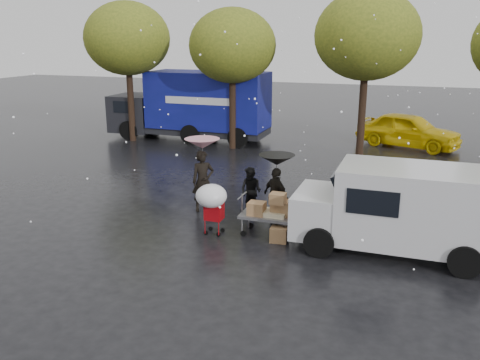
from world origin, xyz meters
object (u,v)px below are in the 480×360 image
(person_pink, at_px, (203,181))
(yellow_taxi, at_px, (408,130))
(person_black, at_px, (276,196))
(blue_truck, at_px, (193,106))
(shopping_cart, at_px, (212,199))
(white_van, at_px, (401,208))
(vendor_cart, at_px, (271,210))

(person_pink, height_order, yellow_taxi, person_pink)
(person_black, xyz_separation_m, blue_truck, (-7.27, 10.38, 0.93))
(person_pink, height_order, blue_truck, blue_truck)
(shopping_cart, bearing_deg, person_black, 47.35)
(person_black, bearing_deg, shopping_cart, 80.86)
(blue_truck, bearing_deg, person_pink, -64.25)
(white_van, relative_size, yellow_taxi, 1.00)
(blue_truck, bearing_deg, person_black, -54.99)
(vendor_cart, bearing_deg, blue_truck, 123.13)
(vendor_cart, relative_size, shopping_cart, 1.04)
(person_pink, distance_m, white_van, 5.99)
(person_black, xyz_separation_m, vendor_cart, (0.12, -0.95, -0.10))
(vendor_cart, distance_m, blue_truck, 13.56)
(vendor_cart, xyz_separation_m, shopping_cart, (-1.50, -0.55, 0.34))
(vendor_cart, height_order, white_van, white_van)
(white_van, distance_m, yellow_taxi, 13.06)
(person_pink, xyz_separation_m, person_black, (2.42, -0.33, -0.12))
(shopping_cart, height_order, white_van, white_van)
(person_black, distance_m, white_van, 3.57)
(person_pink, xyz_separation_m, vendor_cart, (2.54, -1.28, -0.22))
(vendor_cart, height_order, yellow_taxi, yellow_taxi)
(shopping_cart, height_order, blue_truck, blue_truck)
(vendor_cart, bearing_deg, yellow_taxi, 76.38)
(yellow_taxi, bearing_deg, blue_truck, 120.24)
(person_black, xyz_separation_m, shopping_cart, (-1.38, -1.50, 0.23))
(white_van, bearing_deg, person_black, 164.97)
(person_black, xyz_separation_m, white_van, (3.44, -0.92, 0.33))
(person_pink, distance_m, blue_truck, 11.18)
(white_van, height_order, yellow_taxi, white_van)
(white_van, distance_m, blue_truck, 15.57)
(shopping_cart, relative_size, white_van, 0.30)
(person_black, xyz_separation_m, yellow_taxi, (3.29, 12.14, 0.00))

